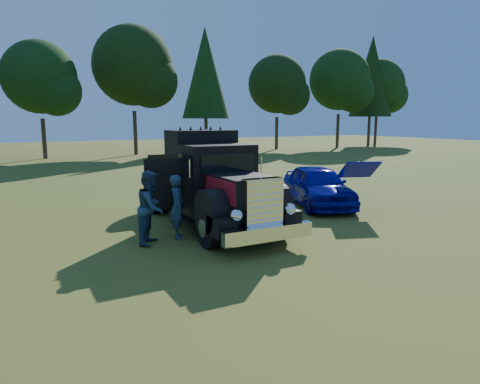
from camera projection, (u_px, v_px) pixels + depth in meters
name	position (u px, v px, depth m)	size (l,w,h in m)	color
ground	(259.00, 230.00, 13.11)	(120.00, 120.00, 0.00)	#365318
treeline	(108.00, 68.00, 36.65)	(75.51, 25.20, 13.84)	#2D2116
diamond_t_truck	(212.00, 186.00, 13.34)	(3.35, 7.16, 3.00)	black
hotrod_coupe	(318.00, 186.00, 16.64)	(3.31, 5.01, 1.89)	#0738A2
spectator_near	(178.00, 207.00, 12.08)	(0.66, 0.43, 1.81)	#1B2741
spectator_far	(151.00, 207.00, 11.52)	(0.97, 0.76, 1.99)	#20304B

